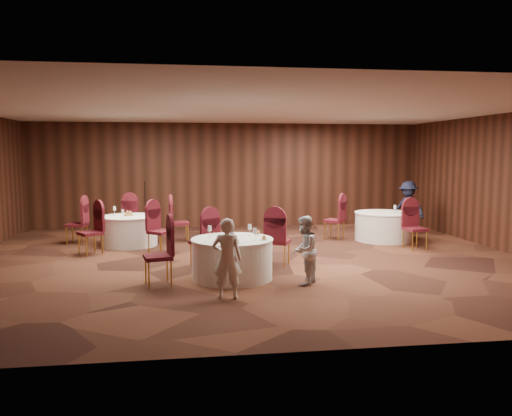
{
  "coord_description": "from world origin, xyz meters",
  "views": [
    {
      "loc": [
        -1.27,
        -10.41,
        2.28
      ],
      "look_at": [
        0.2,
        0.2,
        1.1
      ],
      "focal_mm": 35.0,
      "sensor_mm": 36.0,
      "label": 1
    }
  ],
  "objects": [
    {
      "name": "ground",
      "position": [
        0.0,
        0.0,
        0.0
      ],
      "size": [
        12.0,
        12.0,
        0.0
      ],
      "primitive_type": "plane",
      "color": "black",
      "rests_on": "ground"
    },
    {
      "name": "room_shell",
      "position": [
        0.0,
        0.0,
        1.96
      ],
      "size": [
        12.0,
        12.0,
        12.0
      ],
      "color": "silver",
      "rests_on": "ground"
    },
    {
      "name": "table_main",
      "position": [
        -0.48,
        -1.52,
        0.38
      ],
      "size": [
        1.49,
        1.49,
        0.74
      ],
      "color": "white",
      "rests_on": "ground"
    },
    {
      "name": "table_left",
      "position": [
        -2.71,
        2.1,
        0.38
      ],
      "size": [
        1.39,
        1.39,
        0.74
      ],
      "color": "white",
      "rests_on": "ground"
    },
    {
      "name": "table_right",
      "position": [
        3.84,
        1.96,
        0.38
      ],
      "size": [
        1.53,
        1.53,
        0.74
      ],
      "color": "white",
      "rests_on": "ground"
    },
    {
      "name": "chairs_main",
      "position": [
        -0.73,
        -0.9,
        0.5
      ],
      "size": [
        2.99,
        2.01,
        1.0
      ],
      "color": "#440D12",
      "rests_on": "ground"
    },
    {
      "name": "chairs_left",
      "position": [
        -2.72,
        2.14,
        0.5
      ],
      "size": [
        3.16,
        3.13,
        1.0
      ],
      "color": "#440D12",
      "rests_on": "ground"
    },
    {
      "name": "chairs_right",
      "position": [
        3.35,
        1.52,
        0.5
      ],
      "size": [
        2.14,
        2.36,
        1.0
      ],
      "color": "#440D12",
      "rests_on": "ground"
    },
    {
      "name": "tabletop_main",
      "position": [
        -0.26,
        -1.6,
        0.84
      ],
      "size": [
        1.06,
        1.05,
        0.22
      ],
      "color": "silver",
      "rests_on": "table_main"
    },
    {
      "name": "tabletop_left",
      "position": [
        -2.71,
        2.1,
        0.82
      ],
      "size": [
        0.91,
        0.8,
        0.22
      ],
      "color": "silver",
      "rests_on": "table_left"
    },
    {
      "name": "tabletop_right",
      "position": [
        4.02,
        1.71,
        0.9
      ],
      "size": [
        0.08,
        0.08,
        0.22
      ],
      "color": "silver",
      "rests_on": "table_right"
    },
    {
      "name": "mic_stand",
      "position": [
        -2.48,
        4.23,
        0.42
      ],
      "size": [
        0.24,
        0.24,
        1.47
      ],
      "color": "black",
      "rests_on": "ground"
    },
    {
      "name": "woman_a",
      "position": [
        -0.67,
        -2.77,
        0.64
      ],
      "size": [
        0.5,
        0.36,
        1.28
      ],
      "primitive_type": "imported",
      "rotation": [
        0.0,
        0.0,
        3.02
      ],
      "color": "silver",
      "rests_on": "ground"
    },
    {
      "name": "woman_b",
      "position": [
        0.72,
        -2.09,
        0.6
      ],
      "size": [
        0.69,
        0.74,
        1.2
      ],
      "primitive_type": "imported",
      "rotation": [
        0.0,
        0.0,
        4.17
      ],
      "color": "silver",
      "rests_on": "ground"
    },
    {
      "name": "man_c",
      "position": [
        4.92,
        2.87,
        0.75
      ],
      "size": [
        1.02,
        1.11,
        1.49
      ],
      "primitive_type": "imported",
      "rotation": [
        0.0,
        0.0,
        5.34
      ],
      "color": "black",
      "rests_on": "ground"
    }
  ]
}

